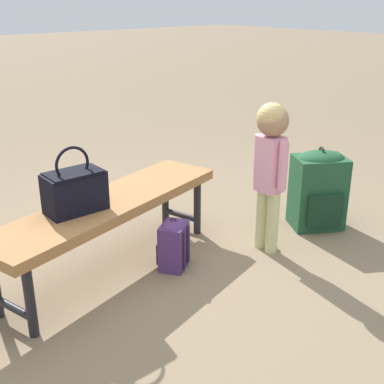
{
  "coord_description": "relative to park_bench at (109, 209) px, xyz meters",
  "views": [
    {
      "loc": [
        -1.72,
        -2.15,
        1.55
      ],
      "look_at": [
        0.13,
        -0.02,
        0.45
      ],
      "focal_mm": 47.03,
      "sensor_mm": 36.0,
      "label": 1
    }
  ],
  "objects": [
    {
      "name": "ground_plane",
      "position": [
        0.31,
        -0.2,
        -0.39
      ],
      "size": [
        40.0,
        40.0,
        0.0
      ],
      "primitive_type": "plane",
      "color": "#7F6B51",
      "rests_on": "ground"
    },
    {
      "name": "park_bench",
      "position": [
        0.0,
        0.0,
        0.0
      ],
      "size": [
        1.65,
        0.76,
        0.45
      ],
      "color": "#9E6B3D",
      "rests_on": "ground"
    },
    {
      "name": "handbag",
      "position": [
        -0.22,
        -0.02,
        0.18
      ],
      "size": [
        0.32,
        0.19,
        0.37
      ],
      "color": "black",
      "rests_on": "park_bench"
    },
    {
      "name": "child_standing",
      "position": [
        0.89,
        -0.44,
        0.25
      ],
      "size": [
        0.2,
        0.26,
        0.97
      ],
      "color": "#CCCC8C",
      "rests_on": "ground"
    },
    {
      "name": "backpack_large",
      "position": [
        1.44,
        -0.44,
        -0.1
      ],
      "size": [
        0.43,
        0.41,
        0.59
      ],
      "color": "#1E4C2D",
      "rests_on": "ground"
    },
    {
      "name": "backpack_small",
      "position": [
        0.29,
        -0.23,
        -0.23
      ],
      "size": [
        0.24,
        0.23,
        0.33
      ],
      "color": "#4C2D66",
      "rests_on": "ground"
    }
  ]
}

